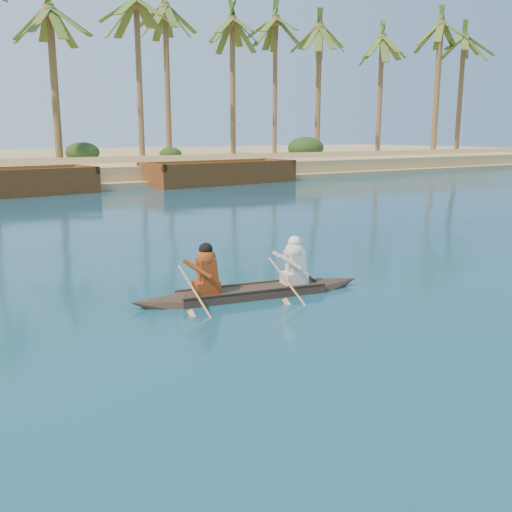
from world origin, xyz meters
TOP-DOWN VIEW (x-y plane):
  - ground at (0.00, 0.00)m, footprint 160.00×160.00m
  - canoe at (1.09, -2.48)m, footprint 5.17×1.60m
  - barge_right at (14.28, 22.43)m, footprint 11.03×4.46m

SIDE VIEW (x-z plane):
  - ground at x=0.00m, z-range 0.00..0.00m
  - canoe at x=1.09m, z-range -0.43..0.98m
  - barge_right at x=14.28m, z-range -0.27..1.53m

